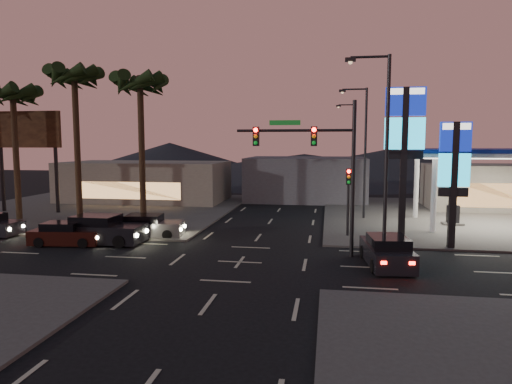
% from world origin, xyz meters
% --- Properties ---
extents(ground, '(140.00, 140.00, 0.00)m').
position_xyz_m(ground, '(0.00, 0.00, 0.00)').
color(ground, black).
rests_on(ground, ground).
extents(corner_lot_ne, '(24.00, 24.00, 0.12)m').
position_xyz_m(corner_lot_ne, '(16.00, 16.00, 0.06)').
color(corner_lot_ne, '#47443F').
rests_on(corner_lot_ne, ground).
extents(corner_lot_nw, '(24.00, 24.00, 0.12)m').
position_xyz_m(corner_lot_nw, '(-16.00, 16.00, 0.06)').
color(corner_lot_nw, '#47443F').
rests_on(corner_lot_nw, ground).
extents(gas_station, '(12.20, 8.20, 5.47)m').
position_xyz_m(gas_station, '(16.00, 12.00, 5.08)').
color(gas_station, silver).
rests_on(gas_station, ground).
extents(convenience_store, '(10.00, 6.00, 4.00)m').
position_xyz_m(convenience_store, '(18.00, 21.00, 2.00)').
color(convenience_store, '#726B5B').
rests_on(convenience_store, ground).
extents(pylon_sign_tall, '(2.20, 0.35, 9.00)m').
position_xyz_m(pylon_sign_tall, '(8.50, 5.50, 6.39)').
color(pylon_sign_tall, black).
rests_on(pylon_sign_tall, ground).
extents(pylon_sign_short, '(1.60, 0.35, 7.00)m').
position_xyz_m(pylon_sign_short, '(11.00, 4.50, 4.66)').
color(pylon_sign_short, black).
rests_on(pylon_sign_short, ground).
extents(traffic_signal_mast, '(6.10, 0.39, 8.00)m').
position_xyz_m(traffic_signal_mast, '(3.76, 1.99, 5.23)').
color(traffic_signal_mast, black).
rests_on(traffic_signal_mast, ground).
extents(pedestal_signal, '(0.32, 0.39, 4.30)m').
position_xyz_m(pedestal_signal, '(5.50, 6.98, 2.92)').
color(pedestal_signal, black).
rests_on(pedestal_signal, ground).
extents(streetlight_near, '(2.14, 0.25, 10.00)m').
position_xyz_m(streetlight_near, '(6.79, 1.00, 5.72)').
color(streetlight_near, black).
rests_on(streetlight_near, ground).
extents(streetlight_mid, '(2.14, 0.25, 10.00)m').
position_xyz_m(streetlight_mid, '(6.79, 14.00, 5.72)').
color(streetlight_mid, black).
rests_on(streetlight_mid, ground).
extents(streetlight_far, '(2.14, 0.25, 10.00)m').
position_xyz_m(streetlight_far, '(6.79, 28.00, 5.72)').
color(streetlight_far, black).
rests_on(streetlight_far, ground).
extents(palm_a, '(4.41, 4.41, 10.86)m').
position_xyz_m(palm_a, '(-9.00, 9.50, 9.43)').
color(palm_a, black).
rests_on(palm_a, ground).
extents(palm_b, '(4.41, 4.41, 11.46)m').
position_xyz_m(palm_b, '(-14.00, 9.50, 9.97)').
color(palm_b, black).
rests_on(palm_b, ground).
extents(palm_c, '(4.41, 4.41, 10.26)m').
position_xyz_m(palm_c, '(-19.00, 9.50, 8.88)').
color(palm_c, black).
rests_on(palm_c, ground).
extents(billboard, '(6.00, 0.30, 8.50)m').
position_xyz_m(billboard, '(-20.50, 13.00, 6.33)').
color(billboard, black).
rests_on(billboard, ground).
extents(building_far_west, '(16.00, 8.00, 4.00)m').
position_xyz_m(building_far_west, '(-14.00, 22.00, 2.00)').
color(building_far_west, '#726B5B').
rests_on(building_far_west, ground).
extents(building_far_mid, '(12.00, 9.00, 4.40)m').
position_xyz_m(building_far_mid, '(2.00, 26.00, 2.20)').
color(building_far_mid, '#4C4C51').
rests_on(building_far_mid, ground).
extents(hill_left, '(40.00, 40.00, 6.00)m').
position_xyz_m(hill_left, '(-25.00, 60.00, 3.00)').
color(hill_left, black).
rests_on(hill_left, ground).
extents(hill_right, '(50.00, 50.00, 5.00)m').
position_xyz_m(hill_right, '(15.00, 60.00, 2.50)').
color(hill_right, black).
rests_on(hill_right, ground).
extents(hill_center, '(60.00, 60.00, 4.00)m').
position_xyz_m(hill_center, '(0.00, 60.00, 2.00)').
color(hill_center, black).
rests_on(hill_center, ground).
extents(car_lane_a_front, '(5.15, 2.27, 1.66)m').
position_xyz_m(car_lane_a_front, '(-8.89, 2.95, 0.77)').
color(car_lane_a_front, black).
rests_on(car_lane_a_front, ground).
extents(car_lane_a_mid, '(4.21, 2.06, 1.33)m').
position_xyz_m(car_lane_a_mid, '(-10.65, 2.23, 0.62)').
color(car_lane_a_mid, black).
rests_on(car_lane_a_mid, ground).
extents(car_lane_b_front, '(4.48, 2.23, 1.41)m').
position_xyz_m(car_lane_b_front, '(-6.86, 5.14, 0.66)').
color(car_lane_b_front, '#5C5C5E').
rests_on(car_lane_b_front, ground).
extents(suv_station, '(2.27, 4.58, 1.48)m').
position_xyz_m(suv_station, '(7.08, 0.47, 0.69)').
color(suv_station, black).
rests_on(suv_station, ground).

